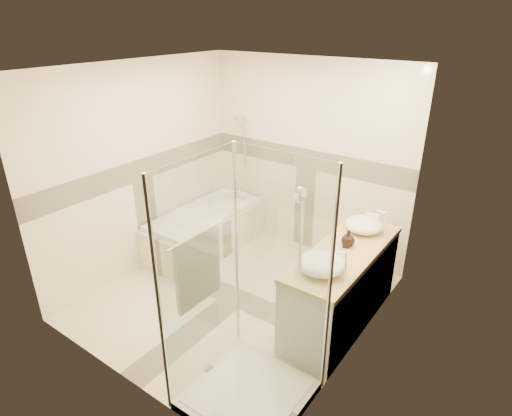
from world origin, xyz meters
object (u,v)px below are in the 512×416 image
Objects in this scene: bathtub at (206,228)px; vessel_sink_far at (321,264)px; shower_enclosure at (242,340)px; vanity at (341,287)px; amenity_bottle_b at (348,238)px; amenity_bottle_a at (347,241)px; vessel_sink_near at (364,225)px.

bathtub is 4.05× the size of vessel_sink_far.
bathtub is at bearing 138.90° from shower_enclosure.
vessel_sink_far is (-0.02, -0.47, 0.51)m from vanity.
amenity_bottle_b is (-0.02, 0.10, 0.51)m from vanity.
amenity_bottle_b is (0.00, 0.03, 0.02)m from amenity_bottle_a.
vessel_sink_far is (2.13, -0.82, 0.63)m from bathtub.
shower_enclosure is (1.86, -1.62, 0.20)m from bathtub.
bathtub is at bearing 170.75° from vanity.
amenity_bottle_b reaches higher than amenity_bottle_a.
vanity is at bearing 87.57° from vessel_sink_far.
shower_enclosure reaches higher than amenity_bottle_b.
vessel_sink_far is (0.00, -0.95, 0.01)m from vessel_sink_near.
vessel_sink_near is (-0.02, 0.48, 0.50)m from vanity.
amenity_bottle_a is (0.00, 0.54, -0.01)m from vessel_sink_far.
vessel_sink_near is 0.42m from amenity_bottle_a.
bathtub is at bearing 172.47° from amenity_bottle_a.
shower_enclosure is at bearing -101.27° from amenity_bottle_b.
vessel_sink_far is (0.27, 0.80, 0.43)m from shower_enclosure.
vessel_sink_far is 0.57m from amenity_bottle_b.
amenity_bottle_b is at bearing -6.75° from bathtub.
shower_enclosure is 1.82m from vessel_sink_near.
vessel_sink_near is at bearing 90.00° from vessel_sink_far.
vessel_sink_far is at bearing -90.00° from amenity_bottle_b.
shower_enclosure is 14.59× the size of amenity_bottle_a.
amenity_bottle_b is (2.13, -0.25, 0.63)m from bathtub.
bathtub is 2.37m from vessel_sink_far.
shower_enclosure is 5.24× the size of vessel_sink_near.
amenity_bottle_a is at bearing 106.23° from vanity.
shower_enclosure is (-0.29, -1.27, 0.08)m from vanity.
vessel_sink_near reaches higher than amenity_bottle_a.
vessel_sink_near is at bearing 90.00° from amenity_bottle_a.
vanity reaches higher than bathtub.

